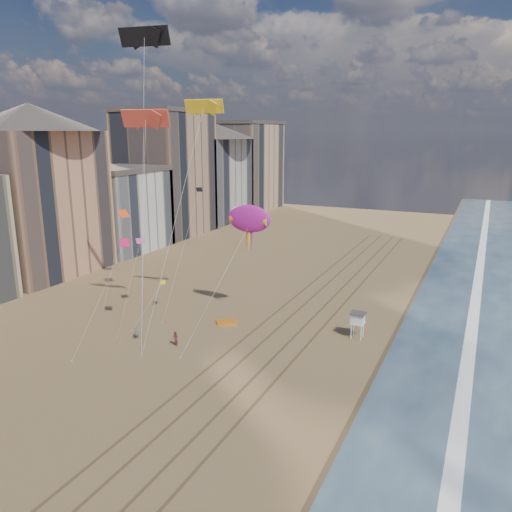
{
  "coord_description": "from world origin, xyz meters",
  "views": [
    {
      "loc": [
        23.51,
        -26.14,
        23.96
      ],
      "look_at": [
        -1.0,
        26.0,
        9.5
      ],
      "focal_mm": 35.0,
      "sensor_mm": 36.0,
      "label": 1
    }
  ],
  "objects_px": {
    "grounded_kite": "(227,322)",
    "show_kite": "(249,219)",
    "kite_flyer_a": "(137,333)",
    "kite_flyer_b": "(175,339)",
    "lifeguard_stand": "(358,319)"
  },
  "relations": [
    {
      "from": "show_kite",
      "to": "lifeguard_stand",
      "type": "bearing_deg",
      "value": -1.18
    },
    {
      "from": "lifeguard_stand",
      "to": "kite_flyer_b",
      "type": "distance_m",
      "value": 21.45
    },
    {
      "from": "grounded_kite",
      "to": "show_kite",
      "type": "bearing_deg",
      "value": 19.97
    },
    {
      "from": "grounded_kite",
      "to": "kite_flyer_b",
      "type": "distance_m",
      "value": 8.89
    },
    {
      "from": "kite_flyer_a",
      "to": "grounded_kite",
      "type": "bearing_deg",
      "value": 7.2
    },
    {
      "from": "show_kite",
      "to": "kite_flyer_a",
      "type": "height_order",
      "value": "show_kite"
    },
    {
      "from": "grounded_kite",
      "to": "kite_flyer_a",
      "type": "distance_m",
      "value": 11.5
    },
    {
      "from": "grounded_kite",
      "to": "kite_flyer_a",
      "type": "xyz_separation_m",
      "value": [
        -7.36,
        -8.81,
        0.59
      ]
    },
    {
      "from": "kite_flyer_b",
      "to": "grounded_kite",
      "type": "bearing_deg",
      "value": 104.8
    },
    {
      "from": "grounded_kite",
      "to": "kite_flyer_a",
      "type": "relative_size",
      "value": 1.72
    },
    {
      "from": "lifeguard_stand",
      "to": "kite_flyer_a",
      "type": "xyz_separation_m",
      "value": [
        -23.65,
        -11.33,
        -1.71
      ]
    },
    {
      "from": "show_kite",
      "to": "kite_flyer_a",
      "type": "bearing_deg",
      "value": -128.45
    },
    {
      "from": "lifeguard_stand",
      "to": "kite_flyer_a",
      "type": "relative_size",
      "value": 2.16
    },
    {
      "from": "grounded_kite",
      "to": "show_kite",
      "type": "distance_m",
      "value": 13.55
    },
    {
      "from": "kite_flyer_a",
      "to": "show_kite",
      "type": "bearing_deg",
      "value": 8.64
    }
  ]
}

